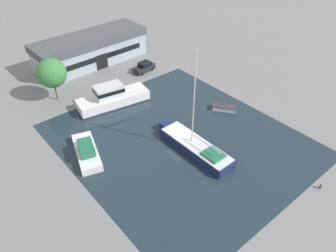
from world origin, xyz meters
TOP-DOWN VIEW (x-y plane):
  - ground_plane at (0.00, 0.00)m, footprint 440.00×440.00m
  - water_canal at (0.00, 0.00)m, footprint 28.51×32.52m
  - warehouse_building at (3.08, 29.11)m, footprint 21.94×8.02m
  - quay_tree_near_building at (-8.24, 20.72)m, footprint 4.64×4.64m
  - parked_car at (8.60, 19.54)m, footprint 4.45×2.36m
  - sailboat_moored at (0.08, -2.98)m, footprint 3.12×12.31m
  - motor_cruiser at (-2.19, 13.51)m, footprint 11.84×5.47m
  - small_dinghy at (10.33, 1.08)m, footprint 3.47×3.84m
  - cabin_boat at (-11.32, 5.23)m, footprint 4.73×7.89m
  - mooring_bollard at (6.53, -17.15)m, footprint 0.29×0.29m

SIDE VIEW (x-z plane):
  - ground_plane at x=0.00m, z-range 0.00..0.00m
  - water_canal at x=0.00m, z-range 0.00..0.01m
  - mooring_bollard at x=6.53m, z-range 0.02..0.67m
  - small_dinghy at x=10.33m, z-range 0.01..0.74m
  - sailboat_moored at x=0.08m, z-range -6.33..7.78m
  - cabin_boat at x=-11.32m, z-range -0.32..1.89m
  - parked_car at x=8.60m, z-range -0.01..1.79m
  - motor_cruiser at x=-2.19m, z-range -0.49..3.08m
  - warehouse_building at x=3.08m, z-range 0.03..5.51m
  - quay_tree_near_building at x=-8.24m, z-range 1.21..8.30m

